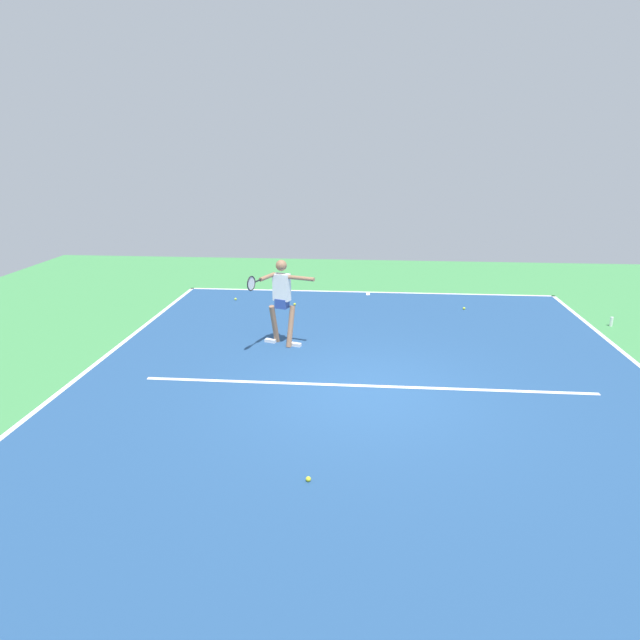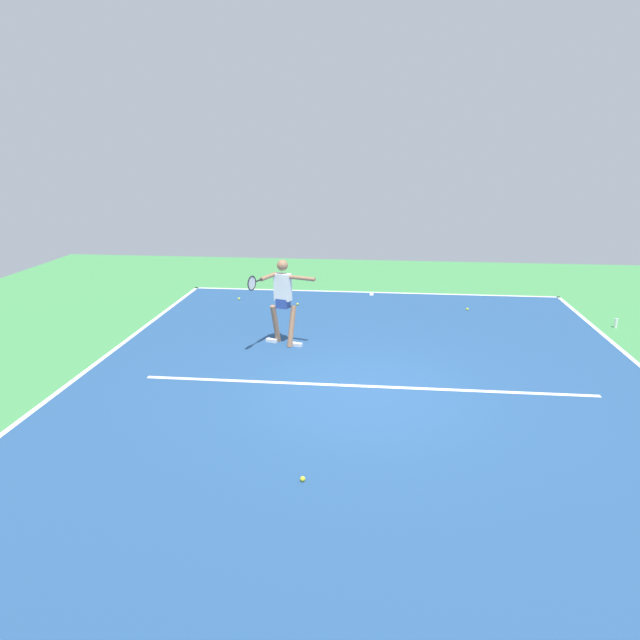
{
  "view_description": "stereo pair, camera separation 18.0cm",
  "coord_description": "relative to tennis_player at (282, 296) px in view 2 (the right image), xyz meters",
  "views": [
    {
      "loc": [
        0.02,
        8.81,
        3.95
      ],
      "look_at": [
        0.89,
        -1.12,
        0.9
      ],
      "focal_mm": 31.5,
      "sensor_mm": 36.0,
      "label": 1
    },
    {
      "loc": [
        -0.16,
        8.79,
        3.95
      ],
      "look_at": [
        0.89,
        -1.12,
        0.9
      ],
      "focal_mm": 31.5,
      "sensor_mm": 36.0,
      "label": 2
    }
  ],
  "objects": [
    {
      "name": "ground_plane",
      "position": [
        -1.78,
        2.21,
        -1.05
      ],
      "size": [
        23.62,
        23.62,
        0.0
      ],
      "primitive_type": "plane",
      "color": "#428E4C"
    },
    {
      "name": "court_surface",
      "position": [
        -1.78,
        2.21,
        -1.05
      ],
      "size": [
        10.46,
        13.91,
        0.0
      ],
      "primitive_type": "cube",
      "color": "navy",
      "rests_on": "ground_plane"
    },
    {
      "name": "court_line_baseline_near",
      "position": [
        -1.78,
        -4.69,
        -1.05
      ],
      "size": [
        10.46,
        0.1,
        0.01
      ],
      "primitive_type": "cube",
      "color": "white",
      "rests_on": "ground_plane"
    },
    {
      "name": "court_line_sideline_right",
      "position": [
        3.4,
        2.21,
        -1.05
      ],
      "size": [
        0.1,
        13.91,
        0.01
      ],
      "primitive_type": "cube",
      "color": "white",
      "rests_on": "ground_plane"
    },
    {
      "name": "court_line_service",
      "position": [
        -1.78,
        2.0,
        -1.05
      ],
      "size": [
        7.84,
        0.1,
        0.01
      ],
      "primitive_type": "cube",
      "color": "white",
      "rests_on": "ground_plane"
    },
    {
      "name": "court_line_centre_mark",
      "position": [
        -1.78,
        -4.49,
        -1.05
      ],
      "size": [
        0.1,
        0.3,
        0.01
      ],
      "primitive_type": "cube",
      "color": "white",
      "rests_on": "ground_plane"
    },
    {
      "name": "tennis_player",
      "position": [
        0.0,
        0.0,
        0.0
      ],
      "size": [
        1.22,
        1.18,
        1.82
      ],
      "rotation": [
        0.0,
        0.0,
        -0.33
      ],
      "color": "#9E7051",
      "rests_on": "ground_plane"
    },
    {
      "name": "tennis_ball_by_baseline",
      "position": [
        -4.24,
        -3.07,
        -1.02
      ],
      "size": [
        0.07,
        0.07,
        0.07
      ],
      "primitive_type": "sphere",
      "color": "#CCE033",
      "rests_on": "ground_plane"
    },
    {
      "name": "tennis_ball_near_player",
      "position": [
        1.82,
        -3.48,
        -1.02
      ],
      "size": [
        0.07,
        0.07,
        0.07
      ],
      "primitive_type": "sphere",
      "color": "#C6E53D",
      "rests_on": "ground_plane"
    },
    {
      "name": "tennis_ball_centre_court",
      "position": [
        0.14,
        -3.1,
        -1.02
      ],
      "size": [
        0.07,
        0.07,
        0.07
      ],
      "primitive_type": "sphere",
      "color": "yellow",
      "rests_on": "ground_plane"
    },
    {
      "name": "tennis_ball_by_sideline",
      "position": [
        -1.09,
        4.99,
        -1.02
      ],
      "size": [
        0.07,
        0.07,
        0.07
      ],
      "primitive_type": "sphere",
      "color": "yellow",
      "rests_on": "ground_plane"
    },
    {
      "name": "water_bottle",
      "position": [
        -7.42,
        -1.95,
        -0.94
      ],
      "size": [
        0.07,
        0.07,
        0.22
      ],
      "primitive_type": "cylinder",
      "color": "white",
      "rests_on": "ground_plane"
    }
  ]
}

